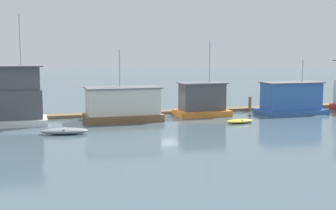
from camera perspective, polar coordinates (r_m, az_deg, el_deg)
ground_plane at (r=45.88m, az=-0.35°, el=-1.59°), size 200.00×200.00×0.00m
dock_walkway at (r=48.88m, az=-1.39°, el=-0.88°), size 59.60×1.69×0.30m
houseboat_white at (r=43.66m, az=-19.31°, el=0.86°), size 7.16×3.73×9.81m
houseboat_brown at (r=44.25m, az=-5.55°, el=0.08°), size 7.20×3.79×6.63m
houseboat_orange at (r=47.42m, az=4.18°, el=0.55°), size 5.34×3.26×7.54m
houseboat_blue at (r=50.63m, az=14.77°, el=0.76°), size 6.88×3.71×5.62m
dinghy_grey at (r=38.17m, az=-12.50°, el=-3.12°), size 3.92×1.90×0.51m
dinghy_yellow at (r=43.26m, az=8.74°, el=-1.95°), size 2.83×1.38×0.37m
mooring_post_near_right at (r=51.37m, az=9.95°, el=0.13°), size 0.32×0.32×1.60m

